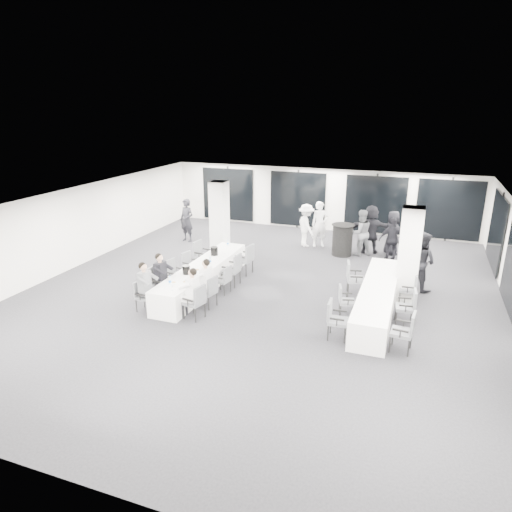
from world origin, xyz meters
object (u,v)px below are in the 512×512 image
(chair_side_right_far, at_px, (410,287))
(standing_guest_f, at_px, (371,226))
(chair_side_left_near, at_px, (335,317))
(chair_main_right_fourth, at_px, (234,268))
(ice_bucket_near, at_px, (186,270))
(chair_main_right_near, at_px, (196,300))
(banquet_table_side, at_px, (377,299))
(chair_main_left_mid, at_px, (173,272))
(standing_guest_c, at_px, (306,223))
(ice_bucket_far, at_px, (214,251))
(cocktail_table, at_px, (342,240))
(standing_guest_g, at_px, (187,218))
(chair_main_left_fourth, at_px, (189,263))
(chair_main_right_mid, at_px, (224,278))
(chair_side_left_mid, at_px, (344,299))
(standing_guest_b, at_px, (361,230))
(chair_side_right_mid, at_px, (408,305))
(chair_main_right_second, at_px, (209,290))
(standing_guest_e, at_px, (393,230))
(chair_main_right_far, at_px, (246,257))
(banquet_table_main, at_px, (203,276))
(standing_guest_a, at_px, (320,221))
(standing_guest_d, at_px, (392,237))
(chair_main_left_near, at_px, (143,294))
(chair_side_right_near, at_px, (406,330))
(chair_main_left_far, at_px, (201,253))
(standing_guest_h, at_px, (422,257))
(chair_side_left_far, at_px, (353,276))
(chair_main_left_second, at_px, (158,281))

(chair_side_right_far, bearing_deg, standing_guest_f, 17.22)
(chair_side_left_near, bearing_deg, chair_main_right_fourth, -124.62)
(ice_bucket_near, bearing_deg, chair_main_right_near, -52.22)
(banquet_table_side, relative_size, chair_main_left_mid, 5.36)
(standing_guest_c, bearing_deg, ice_bucket_far, 117.89)
(cocktail_table, xyz_separation_m, standing_guest_g, (-6.47, -0.36, 0.41))
(chair_main_left_fourth, distance_m, chair_side_right_far, 7.01)
(chair_main_right_mid, bearing_deg, chair_main_right_near, -171.50)
(chair_side_left_mid, distance_m, chair_side_right_far, 2.19)
(chair_main_right_fourth, relative_size, ice_bucket_far, 3.74)
(standing_guest_b, relative_size, standing_guest_c, 1.02)
(chair_main_right_mid, xyz_separation_m, chair_side_right_mid, (5.36, -0.23, 0.05))
(chair_main_right_second, xyz_separation_m, standing_guest_e, (4.48, 6.81, 0.44))
(chair_main_left_mid, bearing_deg, chair_main_right_far, 153.71)
(chair_main_left_mid, bearing_deg, chair_main_right_fourth, 131.55)
(chair_main_right_fourth, height_order, standing_guest_c, standing_guest_c)
(chair_main_right_second, bearing_deg, standing_guest_g, 44.86)
(standing_guest_c, bearing_deg, cocktail_table, -150.48)
(standing_guest_c, xyz_separation_m, standing_guest_g, (-4.88, -1.03, 0.04))
(banquet_table_side, bearing_deg, banquet_table_main, -179.12)
(chair_main_left_fourth, relative_size, standing_guest_f, 0.41)
(chair_side_left_mid, xyz_separation_m, standing_guest_a, (-2.06, 6.12, 0.55))
(chair_side_right_far, height_order, standing_guest_d, standing_guest_d)
(chair_main_right_far, relative_size, ice_bucket_far, 3.74)
(banquet_table_main, distance_m, chair_main_right_fourth, 1.00)
(chair_main_left_near, height_order, standing_guest_d, standing_guest_d)
(chair_side_left_mid, xyz_separation_m, chair_side_right_near, (1.66, -1.45, 0.08))
(banquet_table_side, height_order, chair_main_left_far, chair_main_left_far)
(chair_main_left_near, xyz_separation_m, standing_guest_a, (3.30, 7.72, 0.55))
(standing_guest_d, relative_size, standing_guest_h, 0.89)
(chair_side_left_mid, bearing_deg, chair_main_left_near, -88.26)
(chair_main_left_mid, xyz_separation_m, chair_main_right_near, (1.66, -1.68, 0.02))
(cocktail_table, bearing_deg, chair_side_right_near, -68.57)
(standing_guest_e, bearing_deg, chair_side_right_far, 162.12)
(chair_main_right_near, xyz_separation_m, chair_side_left_far, (3.68, 3.12, 0.04))
(chair_main_left_second, distance_m, standing_guest_a, 7.66)
(standing_guest_c, bearing_deg, standing_guest_e, -126.14)
(standing_guest_h, height_order, ice_bucket_far, standing_guest_h)
(chair_main_left_second, xyz_separation_m, chair_main_right_fourth, (1.68, 1.76, 0.01))
(chair_main_left_mid, relative_size, chair_main_right_mid, 1.07)
(ice_bucket_near, bearing_deg, chair_side_left_mid, 4.59)
(standing_guest_d, distance_m, standing_guest_f, 1.18)
(ice_bucket_near, bearing_deg, chair_main_right_second, -23.20)
(chair_main_right_second, bearing_deg, standing_guest_c, 1.97)
(chair_side_right_far, bearing_deg, ice_bucket_far, 85.94)
(banquet_table_main, bearing_deg, chair_main_right_near, -67.96)
(chair_main_left_second, height_order, standing_guest_b, standing_guest_b)
(chair_side_left_near, xyz_separation_m, standing_guest_d, (0.86, 6.52, 0.38))
(banquet_table_side, relative_size, chair_side_left_mid, 5.82)
(chair_side_left_mid, height_order, chair_side_right_far, chair_side_right_far)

